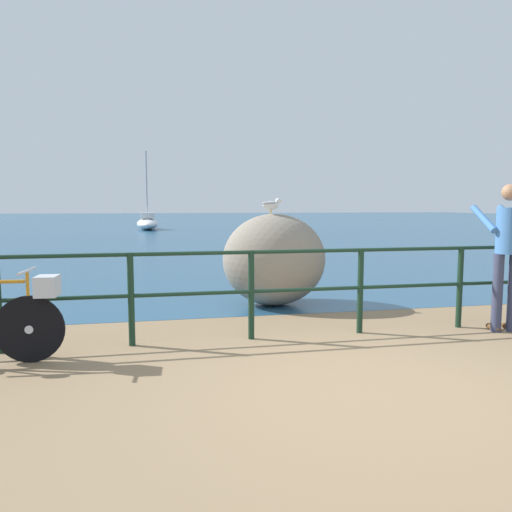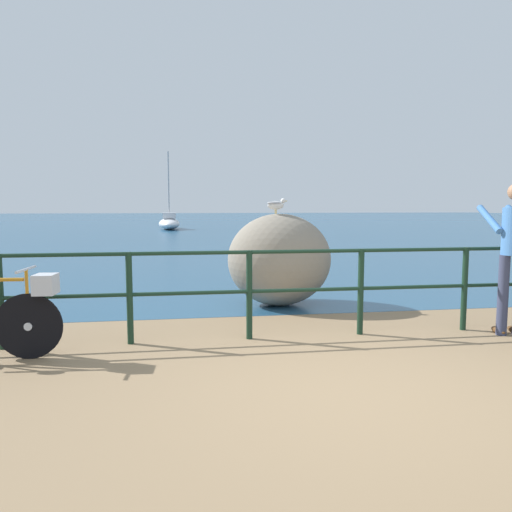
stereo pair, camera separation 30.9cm
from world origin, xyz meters
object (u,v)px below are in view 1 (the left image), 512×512
seagull (271,204)px  breakwater_boulder_main (274,260)px  person_at_railing (506,250)px  sailboat (147,223)px

seagull → breakwater_boulder_main: bearing=24.1°
person_at_railing → sailboat: size_ratio=0.36×
person_at_railing → breakwater_boulder_main: size_ratio=1.13×
seagull → sailboat: size_ratio=0.07×
person_at_railing → breakwater_boulder_main: person_at_railing is taller
person_at_railing → sailboat: 26.87m
seagull → sailboat: sailboat is taller
person_at_railing → breakwater_boulder_main: bearing=53.8°
person_at_railing → breakwater_boulder_main: 3.17m
person_at_railing → sailboat: sailboat is taller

